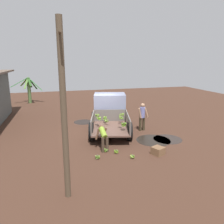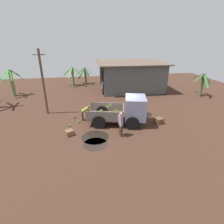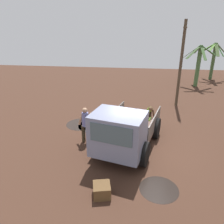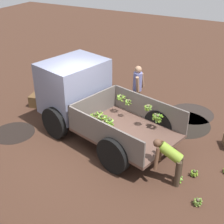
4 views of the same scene
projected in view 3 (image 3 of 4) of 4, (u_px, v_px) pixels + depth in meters
The scene contains 16 objects.
ground at pixel (141, 150), 9.47m from camera, with size 36.00×36.00×0.00m, color #41281D.
mud_patch_0 at pixel (95, 125), 11.66m from camera, with size 1.79×1.79×0.01m, color black.
mud_patch_1 at pixel (159, 189), 7.23m from camera, with size 1.31×1.31×0.01m, color black.
mud_patch_2 at pixel (80, 124), 11.81m from camera, with size 1.52×1.52×0.01m, color black.
cargo_truck at pixel (122, 133), 8.56m from camera, with size 4.59×3.00×2.08m.
utility_pole at pixel (181, 64), 13.45m from camera, with size 0.95×0.18×5.29m.
banana_palm_0 at pixel (198, 65), 18.11m from camera, with size 2.79×2.65×3.41m.
banana_palm_2 at pixel (213, 60), 20.34m from camera, with size 2.71×2.35×3.37m.
person_foreground_visitor at pixel (85, 123), 9.77m from camera, with size 0.34×0.67×1.67m.
person_worker_loading at pixel (149, 112), 11.54m from camera, with size 0.76×0.60×1.14m.
banana_bunch_on_ground_0 at pixel (147, 121), 11.99m from camera, with size 0.22×0.21×0.19m.
banana_bunch_on_ground_1 at pixel (156, 117), 12.49m from camera, with size 0.22×0.22×0.19m.
banana_bunch_on_ground_2 at pixel (131, 113), 13.00m from camera, with size 0.22×0.22×0.18m.
banana_bunch_on_ground_3 at pixel (140, 118), 12.29m from camera, with size 0.21×0.21×0.18m.
wooden_crate_0 at pixel (110, 111), 13.05m from camera, with size 0.48×0.48×0.35m, color brown.
wooden_crate_1 at pixel (102, 190), 6.90m from camera, with size 0.54×0.54×0.42m, color brown.
Camera 3 is at (8.22, -0.28, 5.14)m, focal length 35.00 mm.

